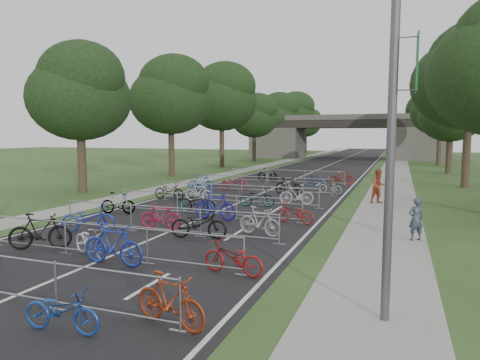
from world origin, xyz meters
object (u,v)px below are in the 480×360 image
object	(u,v)px
lamppost	(394,112)
bike_2	(62,311)
overpass_bridge	(346,137)
pedestrian_a	(416,219)
pedestrian_b	(379,186)

from	to	relation	value
lamppost	bike_2	bearing A→B (deg)	-154.30
overpass_bridge	bike_2	bearing A→B (deg)	-87.86
bike_2	pedestrian_a	xyz separation A→B (m)	(6.64, 10.31, 0.34)
bike_2	pedestrian_b	size ratio (longest dim) A/B	0.88
lamppost	pedestrian_b	world-z (taller)	lamppost
overpass_bridge	pedestrian_b	distance (m)	47.62
lamppost	pedestrian_b	xyz separation A→B (m)	(-0.92, 16.03, -3.32)
overpass_bridge	pedestrian_b	bearing A→B (deg)	-81.04
overpass_bridge	bike_2	size ratio (longest dim) A/B	18.33
lamppost	pedestrian_a	bearing A→B (deg)	84.15
lamppost	bike_2	world-z (taller)	lamppost
pedestrian_b	bike_2	bearing A→B (deg)	-138.70
overpass_bridge	lamppost	xyz separation A→B (m)	(8.33, -63.00, 0.75)
bike_2	pedestrian_a	size ratio (longest dim) A/B	1.07
overpass_bridge	bike_2	distance (m)	65.94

